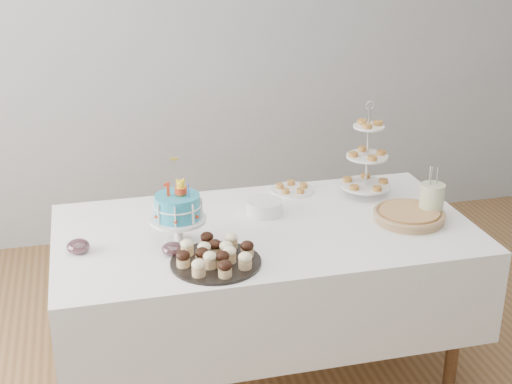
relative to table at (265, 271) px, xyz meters
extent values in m
cube|color=gray|center=(0.00, 1.70, 0.81)|extent=(5.00, 0.04, 2.70)
cube|color=white|center=(0.00, 0.00, 0.00)|extent=(1.92, 1.02, 0.45)
cylinder|color=brown|center=(-0.82, -0.37, -0.21)|extent=(0.06, 0.06, 0.67)
cylinder|color=brown|center=(0.82, -0.37, -0.21)|extent=(0.06, 0.06, 0.67)
cylinder|color=brown|center=(-0.82, 0.37, -0.21)|extent=(0.06, 0.06, 0.67)
cylinder|color=brown|center=(0.82, 0.37, -0.21)|extent=(0.06, 0.06, 0.67)
cylinder|color=teal|center=(-0.41, -0.06, 0.40)|extent=(0.20, 0.20, 0.11)
torus|color=white|center=(-0.41, -0.06, 0.40)|extent=(0.21, 0.21, 0.01)
cube|color=red|center=(-0.44, -0.06, 0.48)|extent=(0.02, 0.02, 0.06)
cylinder|color=blue|center=(-0.36, -0.10, 0.48)|extent=(0.01, 0.01, 0.06)
cylinder|color=silver|center=(-0.41, -0.03, 0.53)|extent=(0.00, 0.00, 0.15)
cylinder|color=yellow|center=(-0.41, -0.03, 0.61)|extent=(0.04, 0.04, 0.01)
cylinder|color=black|center=(-0.29, -0.30, 0.23)|extent=(0.38, 0.38, 0.01)
ellipsoid|color=black|center=(-0.36, -0.30, 0.29)|extent=(0.06, 0.06, 0.04)
ellipsoid|color=#FFF7C5|center=(-0.22, -0.30, 0.29)|extent=(0.06, 0.06, 0.04)
cylinder|color=tan|center=(0.68, -0.09, 0.25)|extent=(0.32, 0.32, 0.04)
cylinder|color=#B27345|center=(0.68, -0.09, 0.27)|extent=(0.28, 0.28, 0.02)
torus|color=tan|center=(0.68, -0.09, 0.27)|extent=(0.34, 0.34, 0.02)
cylinder|color=silver|center=(0.60, 0.26, 0.46)|extent=(0.01, 0.01, 0.46)
cylinder|color=white|center=(0.60, 0.26, 0.28)|extent=(0.26, 0.26, 0.01)
cylinder|color=white|center=(0.60, 0.26, 0.44)|extent=(0.21, 0.21, 0.01)
cylinder|color=white|center=(0.60, 0.26, 0.59)|extent=(0.16, 0.16, 0.01)
torus|color=silver|center=(0.60, 0.26, 0.70)|extent=(0.05, 0.01, 0.05)
cylinder|color=white|center=(0.04, 0.15, 0.26)|extent=(0.17, 0.17, 0.07)
cylinder|color=white|center=(0.25, 0.40, 0.23)|extent=(0.22, 0.22, 0.01)
ellipsoid|color=silver|center=(-0.84, -0.05, 0.26)|extent=(0.10, 0.10, 0.06)
cylinder|color=#560715|center=(-0.84, -0.05, 0.25)|extent=(0.07, 0.07, 0.03)
ellipsoid|color=silver|center=(-0.45, -0.17, 0.25)|extent=(0.09, 0.09, 0.05)
cylinder|color=#560715|center=(-0.45, -0.17, 0.25)|extent=(0.06, 0.06, 0.03)
cylinder|color=white|center=(0.79, -0.08, 0.31)|extent=(0.11, 0.11, 0.17)
cylinder|color=white|center=(0.85, -0.06, 0.33)|extent=(0.01, 0.01, 0.09)
camera|label=1|loc=(-0.76, -2.89, 1.61)|focal=50.00mm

